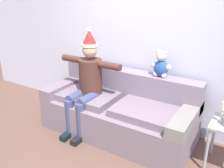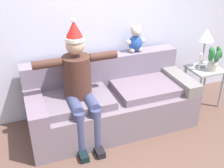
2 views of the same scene
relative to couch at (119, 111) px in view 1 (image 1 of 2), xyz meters
The scene contains 5 objects.
back_wall 1.14m from the couch, 90.00° to the left, with size 7.00×0.10×2.70m, color silver.
couch is the anchor object (origin of this frame).
person_seated 0.66m from the couch, 159.55° to the right, with size 1.02×0.77×1.56m.
teddy_bear 0.92m from the couch, 30.80° to the left, with size 0.29×0.17×0.38m.
candle_tall 1.46m from the couch, ahead, with size 0.04×0.04×0.26m.
Camera 1 is at (1.67, -1.86, 2.10)m, focal length 40.05 mm.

